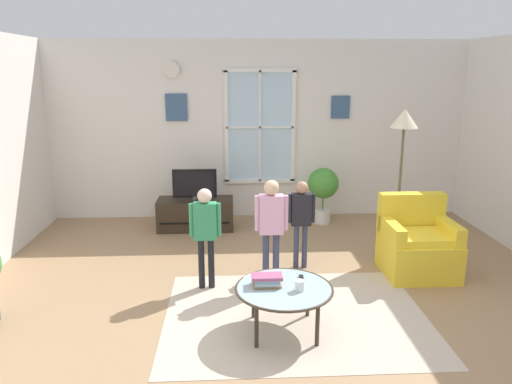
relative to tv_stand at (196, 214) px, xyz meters
The scene contains 15 objects.
ground_plane 2.75m from the tv_stand, 69.72° to the right, with size 6.91×6.98×0.02m, color #9E7A56.
back_wall 1.62m from the tv_stand, 35.50° to the left, with size 6.31×0.17×2.69m.
area_rug 2.86m from the tv_stand, 67.17° to the right, with size 2.45×1.87×0.01m, color #C6B29E.
tv_stand is the anchor object (origin of this frame).
television 0.45m from the tv_stand, 90.00° to the right, with size 0.62×0.08×0.44m.
armchair 3.12m from the tv_stand, 33.10° to the right, with size 0.76×0.74×0.87m.
coffee_table 3.05m from the tv_stand, 71.54° to the right, with size 0.86×0.86×0.42m.
book_stack 2.97m from the tv_stand, 73.93° to the right, with size 0.27×0.18×0.10m.
cup 3.16m from the tv_stand, 69.74° to the right, with size 0.08×0.08×0.09m, color white.
remote_near_books 2.98m from the tv_stand, 67.49° to the right, with size 0.04×0.14×0.02m, color black.
person_pink_shirt 2.21m from the tv_stand, 64.36° to the right, with size 0.35×0.16×1.16m.
person_black_shirt 2.03m from the tv_stand, 48.64° to the right, with size 0.31×0.14×1.03m.
person_green_shirt 2.05m from the tv_stand, 82.88° to the right, with size 0.33×0.15×1.08m.
potted_plant_by_window 1.93m from the tv_stand, ahead, with size 0.46×0.46×0.84m.
floor_lamp 3.09m from the tv_stand, 24.14° to the right, with size 0.32×0.32×1.81m.
Camera 1 is at (-0.43, -4.15, 2.25)m, focal length 33.84 mm.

